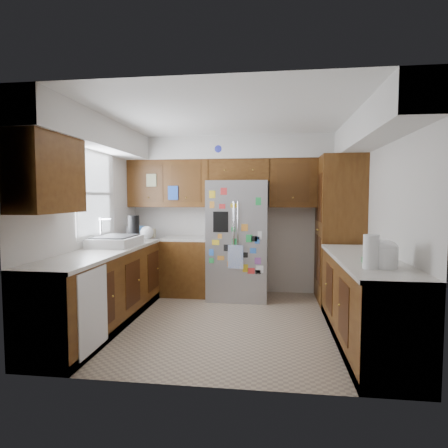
% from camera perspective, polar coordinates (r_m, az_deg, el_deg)
% --- Properties ---
extents(floor, '(3.60, 3.60, 0.00)m').
position_cam_1_polar(floor, '(4.80, 0.80, -14.79)').
color(floor, tan).
rests_on(floor, ground).
extents(room_shell, '(3.64, 3.24, 2.52)m').
position_cam_1_polar(room_shell, '(4.93, 0.08, 7.21)').
color(room_shell, beige).
rests_on(room_shell, ground).
extents(left_counter_run, '(1.36, 3.20, 0.92)m').
position_cam_1_polar(left_counter_run, '(5.04, -14.91, -8.95)').
color(left_counter_run, '#46240D').
rests_on(left_counter_run, ground).
extents(right_counter_run, '(0.63, 2.25, 0.92)m').
position_cam_1_polar(right_counter_run, '(4.31, 20.69, -11.41)').
color(right_counter_run, '#46240D').
rests_on(right_counter_run, ground).
extents(pantry, '(0.60, 0.90, 2.15)m').
position_cam_1_polar(pantry, '(5.77, 17.14, -0.87)').
color(pantry, '#46240D').
rests_on(pantry, ground).
extents(fridge, '(0.90, 0.79, 1.80)m').
position_cam_1_polar(fridge, '(5.78, 2.17, -2.43)').
color(fridge, '#939397').
rests_on(fridge, ground).
extents(bridge_cabinet, '(0.96, 0.34, 0.35)m').
position_cam_1_polar(bridge_cabinet, '(5.98, 2.40, 8.10)').
color(bridge_cabinet, '#46240D').
rests_on(bridge_cabinet, fridge).
extents(fridge_top_items, '(0.73, 0.38, 0.29)m').
position_cam_1_polar(fridge_top_items, '(5.99, 1.54, 11.08)').
color(fridge_top_items, '#2C32BA').
rests_on(fridge_top_items, bridge_cabinet).
extents(sink_assembly, '(0.52, 0.70, 0.37)m').
position_cam_1_polar(sink_assembly, '(5.06, -16.17, -2.50)').
color(sink_assembly, white).
rests_on(sink_assembly, left_counter_run).
extents(left_counter_clutter, '(0.40, 0.90, 0.38)m').
position_cam_1_polar(left_counter_clutter, '(5.69, -12.88, -1.10)').
color(left_counter_clutter, black).
rests_on(left_counter_clutter, left_counter_run).
extents(rice_cooker, '(0.30, 0.29, 0.25)m').
position_cam_1_polar(rice_cooker, '(3.68, 22.82, -4.05)').
color(rice_cooker, white).
rests_on(rice_cooker, right_counter_run).
extents(paper_towel, '(0.13, 0.13, 0.30)m').
position_cam_1_polar(paper_towel, '(3.55, 21.49, -3.97)').
color(paper_towel, white).
rests_on(paper_towel, right_counter_run).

